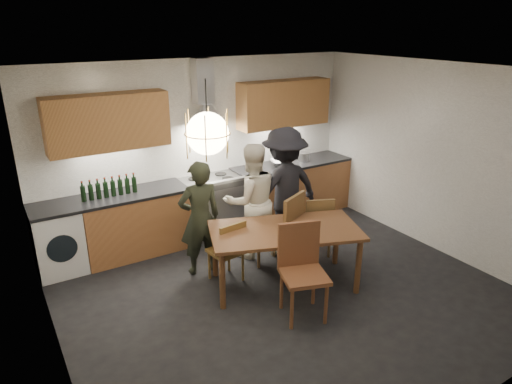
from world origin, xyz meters
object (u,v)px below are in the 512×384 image
chair_front (301,264)px  wine_bottles (109,187)px  person_mid (251,201)px  stock_pot (303,157)px  person_left (200,218)px  mixing_bowl (281,162)px  chair_back_left (229,248)px  person_right (284,188)px  dining_table (285,236)px

chair_front → wine_bottles: size_ratio=1.43×
person_mid → stock_pot: person_mid is taller
person_left → mixing_bowl: 2.12m
mixing_bowl → person_left: bearing=-153.1°
chair_back_left → person_right: size_ratio=0.48×
chair_back_left → stock_pot: stock_pot is taller
chair_back_left → person_mid: (0.62, 0.50, 0.33)m
chair_back_left → person_mid: size_ratio=0.52×
chair_front → wine_bottles: bearing=139.1°
person_right → mixing_bowl: person_right is taller
dining_table → wine_bottles: size_ratio=2.70×
dining_table → chair_back_left: bearing=165.4°
stock_pot → person_mid: bearing=-150.0°
dining_table → stock_pot: (1.59, 1.77, 0.30)m
person_right → stock_pot: person_right is taller
dining_table → person_mid: (0.06, 0.88, 0.14)m
dining_table → wine_bottles: (-1.58, 1.78, 0.37)m
dining_table → chair_back_left: chair_back_left is taller
dining_table → person_right: size_ratio=1.13×
chair_front → mixing_bowl: chair_front is taller
chair_front → person_left: person_left is taller
person_mid → person_right: bearing=-168.6°
person_left → wine_bottles: 1.31m
person_left → mixing_bowl: bearing=-147.7°
person_left → person_mid: (0.79, 0.06, 0.05)m
dining_table → person_left: bearing=152.0°
dining_table → chair_back_left: size_ratio=2.39×
mixing_bowl → chair_front: bearing=-119.4°
chair_front → dining_table: bearing=91.4°
person_right → dining_table: bearing=55.2°
dining_table → person_mid: person_mid is taller
person_right → stock_pot: 1.32m
chair_front → mixing_bowl: bearing=78.6°
chair_back_left → dining_table: bearing=138.3°
chair_back_left → chair_front: chair_front is taller
mixing_bowl → wine_bottles: size_ratio=0.46×
mixing_bowl → stock_pot: stock_pot is taller
chair_front → person_right: 1.68m
person_left → person_mid: bearing=-170.0°
chair_back_left → chair_front: size_ratio=0.79×
chair_front → person_right: bearing=80.1°
chair_back_left → person_mid: 0.86m
person_mid → person_right: (0.55, 0.02, 0.07)m
chair_back_left → chair_front: bearing=105.5°
person_left → wine_bottles: (-0.85, 0.96, 0.28)m
person_mid → wine_bottles: 1.89m
stock_pot → chair_front: bearing=-127.1°
person_left → person_mid: size_ratio=0.94×
wine_bottles → chair_front: bearing=-58.9°
person_mid → stock_pot: size_ratio=8.21×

